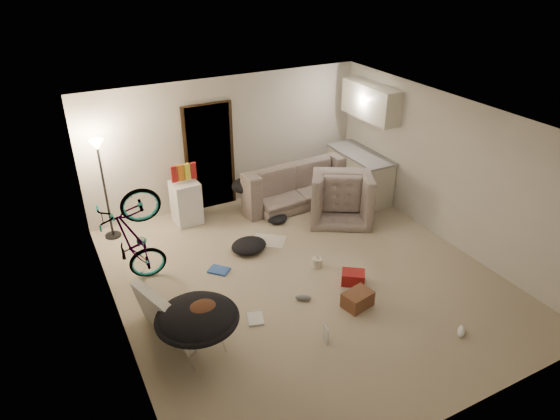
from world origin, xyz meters
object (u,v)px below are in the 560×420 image
sofa (289,186)px  juicer (317,262)px  saucer_chair (198,324)px  drink_case_a (358,299)px  bicycle (137,259)px  tv_box (163,316)px  drink_case_b (353,278)px  kitchen_counter (359,175)px  mini_fridge (186,202)px  armchair (340,197)px  floor_lamp (101,169)px

sofa → juicer: sofa is taller
saucer_chair → drink_case_a: (2.30, -0.18, -0.32)m
bicycle → drink_case_a: 3.31m
tv_box → drink_case_b: (2.88, -0.18, -0.24)m
juicer → kitchen_counter: bearing=41.2°
mini_fridge → tv_box: mini_fridge is taller
armchair → floor_lamp: bearing=14.0°
sofa → mini_fridge: 2.11m
floor_lamp → mini_fridge: bearing=-4.2°
sofa → bicycle: bearing=19.5°
sofa → bicycle: (-3.36, -1.41, 0.12)m
saucer_chair → drink_case_b: bearing=6.7°
saucer_chair → drink_case_b: saucer_chair is taller
floor_lamp → drink_case_a: 4.67m
juicer → tv_box: bearing=-170.2°
kitchen_counter → saucer_chair: (-4.41, -2.77, 0.00)m
drink_case_a → saucer_chair: bearing=163.4°
kitchen_counter → saucer_chair: 5.21m
drink_case_a → juicer: 1.11m
tv_box → drink_case_a: (2.62, -0.66, -0.22)m
mini_fridge → juicer: 2.78m
armchair → drink_case_b: (-1.04, -1.96, -0.26)m
tv_box → juicer: 2.67m
kitchen_counter → drink_case_a: bearing=-125.5°
floor_lamp → drink_case_a: size_ratio=4.39×
bicycle → drink_case_a: bicycle is taller
tv_box → juicer: (2.62, 0.45, -0.25)m
mini_fridge → drink_case_b: mini_fridge is taller
saucer_chair → drink_case_b: 2.60m
sofa → juicer: 2.42m
bicycle → mini_fridge: bicycle is taller
drink_case_a → kitchen_counter: bearing=42.5°
kitchen_counter → bicycle: (-4.73, -0.96, -0.00)m
floor_lamp → drink_case_b: 4.48m
mini_fridge → drink_case_b: bearing=-64.7°
sofa → saucer_chair: bearing=43.4°
saucer_chair → drink_case_b: (2.56, 0.30, -0.34)m
bicycle → mini_fridge: size_ratio=2.08×
bicycle → drink_case_b: (2.88, -1.51, -0.34)m
drink_case_a → juicer: drink_case_a is taller
bicycle → saucer_chair: (0.32, -1.81, 0.00)m
floor_lamp → bicycle: floor_lamp is taller
sofa → tv_box: size_ratio=2.11×
sofa → bicycle: size_ratio=1.32×
bicycle → juicer: bearing=-103.5°
tv_box → juicer: tv_box is taller
floor_lamp → juicer: floor_lamp is taller
floor_lamp → saucer_chair: 3.56m
floor_lamp → drink_case_a: (2.72, -3.61, -1.19)m
saucer_chair → drink_case_a: 2.33m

